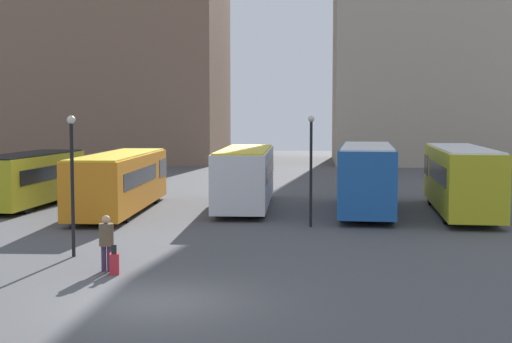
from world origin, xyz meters
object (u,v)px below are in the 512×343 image
Objects in this scene: bus_0 at (29,177)px; bus_1 at (121,180)px; suitcase at (114,263)px; lamp_post_1 at (311,160)px; lamp_post_0 at (72,172)px; bus_4 at (460,178)px; bus_2 at (246,175)px; bus_3 at (367,176)px; traveler at (106,238)px.

bus_1 is (5.39, -1.74, 0.07)m from bus_0.
lamp_post_1 is (5.80, 9.60, 2.54)m from suitcase.
suitcase is (9.00, -15.53, -1.19)m from bus_0.
lamp_post_1 reaches higher than bus_1.
lamp_post_0 is 10.65m from lamp_post_1.
lamp_post_0 is at bearing 131.55° from bus_4.
lamp_post_1 is (9.41, -4.20, 1.27)m from bus_1.
bus_2 is 2.21× the size of lamp_post_1.
bus_3 is 2.14× the size of lamp_post_1.
bus_2 is at bearing 85.45° from bus_4.
bus_0 is 11.40m from bus_2.
lamp_post_1 reaches higher than bus_3.
suitcase is (0.35, -0.38, -0.70)m from traveler.
lamp_post_0 is (-1.76, 2.10, 1.83)m from traveler.
bus_2 reaches higher than bus_1.
bus_0 is 16.00m from lamp_post_1.
lamp_post_1 reaches higher than lamp_post_0.
lamp_post_1 reaches higher than bus_0.
suitcase is at bearing -167.34° from bus_1.
suitcase is at bearing 141.24° from bus_4.
bus_3 is at bearing -44.26° from suitcase.
bus_2 is at bearing 80.80° from bus_3.
bus_2 is at bearing 118.69° from lamp_post_1.
bus_3 is at bearing 48.34° from lamp_post_0.
bus_1 is 14.31m from suitcase.
bus_1 reaches higher than suitcase.
lamp_post_0 is at bearing 142.16° from bus_3.
bus_2 is 7.19m from lamp_post_1.
bus_0 is 14.82m from lamp_post_0.
bus_3 is (12.11, 0.61, 0.22)m from bus_1.
bus_1 is 11.48m from lamp_post_0.
bus_3 is (6.10, -1.41, 0.13)m from bus_2.
bus_1 is at bearing -105.95° from bus_0.
suitcase is at bearing -147.99° from bus_0.
bus_0 is 0.85× the size of bus_4.
bus_3 is 11.26× the size of suitcase.
bus_1 is at bearing 107.24° from bus_2.
bus_3 is at bearing 92.58° from bus_4.
traveler is at bearing 28.94° from suitcase.
bus_4 is 8.68m from lamp_post_1.
bus_4 is at bearing -91.17° from bus_0.
bus_1 is at bearing 95.29° from bus_4.
lamp_post_1 reaches higher than bus_2.
traveler is at bearing 139.71° from bus_4.
bus_0 is 17.54m from bus_3.
traveler is at bearing -148.36° from bus_0.
bus_3 reaches higher than bus_4.
lamp_post_0 is at bearing -138.04° from lamp_post_1.
bus_4 is (21.98, -1.19, 0.25)m from bus_0.
bus_4 is 19.32m from traveler.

